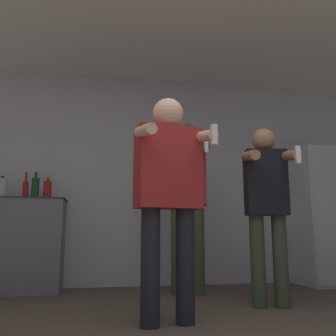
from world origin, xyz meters
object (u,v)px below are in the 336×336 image
bottle_short_whiskey (35,188)px  bottle_dark_rum (47,190)px  bottle_clear_vodka (2,189)px  person_woman_foreground (168,187)px  refrigerator (325,216)px  person_man_side (267,199)px  bottle_brown_liquor (25,189)px  person_spectator_back (187,191)px

bottle_short_whiskey → bottle_dark_rum: (0.13, -0.00, -0.02)m
bottle_clear_vodka → person_woman_foreground: (1.51, -1.71, -0.15)m
person_woman_foreground → refrigerator: bearing=35.7°
refrigerator → person_man_side: 1.81m
bottle_dark_rum → bottle_short_whiskey: bearing=180.0°
bottle_dark_rum → bottle_brown_liquor: bearing=-180.0°
refrigerator → bottle_clear_vodka: size_ratio=6.69×
bottle_short_whiskey → bottle_clear_vodka: bearing=-180.0°
bottle_short_whiskey → person_spectator_back: bearing=-16.7°
bottle_dark_rum → bottle_clear_vodka: bearing=-180.0°
bottle_brown_liquor → person_man_side: bearing=-29.4°
bottle_brown_liquor → bottle_dark_rum: bearing=0.0°
bottle_brown_liquor → bottle_clear_vodka: bottle_brown_liquor is taller
refrigerator → person_spectator_back: 1.93m
bottle_dark_rum → person_woman_foreground: person_woman_foreground is taller
bottle_short_whiskey → person_spectator_back: 1.67m
bottle_clear_vodka → person_spectator_back: (1.95, -0.48, -0.02)m
bottle_short_whiskey → person_woman_foreground: bearing=-55.8°
refrigerator → bottle_clear_vodka: bearing=179.2°
person_woman_foreground → person_man_side: (0.96, 0.45, -0.03)m
bottle_clear_vodka → person_woman_foreground: person_woman_foreground is taller
person_woman_foreground → person_man_side: 1.06m
bottle_short_whiskey → person_man_side: person_man_side is taller
bottle_brown_liquor → person_man_side: size_ratio=0.19×
bottle_dark_rum → person_woman_foreground: (1.03, -1.71, -0.16)m
bottle_clear_vodka → bottle_dark_rum: bottle_dark_rum is taller
person_woman_foreground → person_spectator_back: (0.44, 1.23, 0.12)m
bottle_clear_vodka → person_spectator_back: person_spectator_back is taller
bottle_clear_vodka → person_man_side: bearing=-27.0°
bottle_clear_vodka → bottle_short_whiskey: (0.35, 0.00, 0.03)m
bottle_clear_vodka → person_man_side: size_ratio=0.16×
person_man_side → bottle_dark_rum: bearing=147.8°
bottle_clear_vodka → person_woman_foreground: bearing=-48.6°
refrigerator → bottle_clear_vodka: refrigerator is taller
bottle_clear_vodka → bottle_dark_rum: bearing=0.0°
bottle_brown_liquor → bottle_clear_vodka: (-0.24, 0.00, -0.01)m
bottle_brown_liquor → bottle_dark_rum: (0.23, 0.00, -0.00)m
refrigerator → person_woman_foreground: (-2.31, -1.66, 0.11)m
bottle_brown_liquor → refrigerator: bearing=-0.8°
person_man_side → bottle_brown_liquor: bearing=150.6°
bottle_dark_rum → refrigerator: bearing=-0.9°
bottle_brown_liquor → person_man_side: 2.56m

